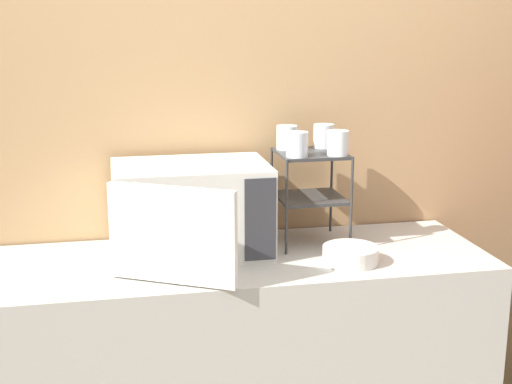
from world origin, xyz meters
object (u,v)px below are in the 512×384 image
object	(u,v)px
glass_front_right	(338,143)
glass_front_left	(297,144)
glass_back_left	(287,137)
bowl	(350,255)
microwave	(190,210)
dish_rack	(310,178)
glass_back_right	(324,136)

from	to	relation	value
glass_front_right	glass_front_left	bearing A→B (deg)	179.23
glass_back_left	bowl	xyz separation A→B (m)	(0.15, -0.34, -0.37)
bowl	microwave	bearing A→B (deg)	158.82
microwave	glass_back_left	world-z (taller)	glass_back_left
dish_rack	glass_back_left	bearing A→B (deg)	134.51
microwave	dish_rack	distance (m)	0.47
glass_back_left	dish_rack	bearing A→B (deg)	-45.49
glass_back_right	glass_front_right	xyz separation A→B (m)	(0.00, -0.16, 0.00)
glass_front_right	glass_back_left	world-z (taller)	same
glass_back_left	bowl	bearing A→B (deg)	-65.83
glass_back_left	glass_back_right	bearing A→B (deg)	2.23
microwave	glass_back_left	xyz separation A→B (m)	(0.39, 0.13, 0.23)
microwave	bowl	size ratio (longest dim) A/B	3.10
microwave	glass_front_left	world-z (taller)	glass_front_left
glass_back_left	glass_front_right	bearing A→B (deg)	-45.86
glass_front_left	glass_back_right	world-z (taller)	same
microwave	bowl	xyz separation A→B (m)	(0.54, -0.21, -0.14)
microwave	glass_back_right	world-z (taller)	glass_back_right
glass_front_left	bowl	world-z (taller)	glass_front_left
dish_rack	glass_back_right	xyz separation A→B (m)	(0.07, 0.08, 0.14)
glass_back_left	bowl	world-z (taller)	glass_back_left
microwave	glass_front_left	distance (m)	0.45
dish_rack	glass_back_left	size ratio (longest dim) A/B	3.88
microwave	glass_back_right	distance (m)	0.60
glass_front_right	bowl	world-z (taller)	glass_front_right
glass_back_right	glass_front_right	size ratio (longest dim) A/B	1.00
microwave	glass_back_left	bearing A→B (deg)	18.13
bowl	glass_back_left	bearing A→B (deg)	114.17
dish_rack	glass_back_right	bearing A→B (deg)	47.98
dish_rack	glass_front_right	bearing A→B (deg)	-46.22
microwave	glass_back_left	size ratio (longest dim) A/B	6.75
microwave	glass_front_right	bearing A→B (deg)	-3.07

